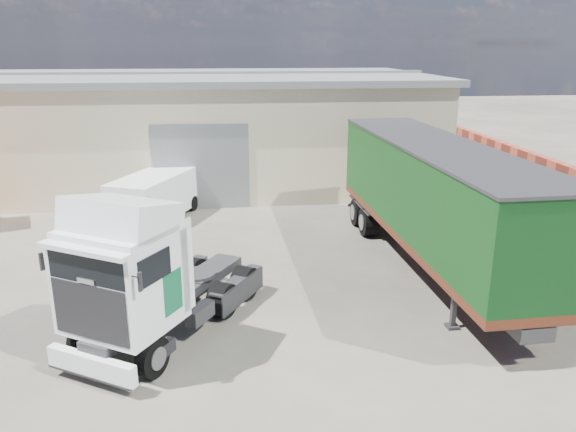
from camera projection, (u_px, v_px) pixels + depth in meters
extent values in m
plane|color=#2B2722|center=(267.00, 312.00, 14.77)|extent=(120.00, 120.00, 0.00)
cube|color=beige|center=(126.00, 131.00, 28.60)|extent=(30.00, 12.00, 5.00)
cube|color=slate|center=(122.00, 77.00, 27.82)|extent=(30.60, 12.60, 0.30)
cube|color=slate|center=(201.00, 167.00, 23.51)|extent=(4.00, 0.08, 3.60)
cube|color=slate|center=(121.00, 73.00, 27.76)|extent=(30.60, 0.40, 0.15)
cube|color=#993526|center=(557.00, 195.00, 21.30)|extent=(0.35, 26.00, 2.50)
cylinder|color=black|center=(118.00, 348.00, 12.16)|extent=(2.27, 1.84, 0.90)
cylinder|color=black|center=(195.00, 294.00, 14.76)|extent=(2.30, 1.86, 0.90)
cylinder|color=black|center=(218.00, 278.00, 15.80)|extent=(2.30, 1.86, 0.90)
cube|color=#2D2D30|center=(173.00, 297.00, 13.85)|extent=(3.52, 5.24, 0.26)
cube|color=white|center=(91.00, 366.00, 11.45)|extent=(1.98, 1.29, 0.47)
cube|color=white|center=(121.00, 280.00, 11.98)|extent=(2.83, 2.77, 2.09)
cube|color=black|center=(90.00, 312.00, 11.22)|extent=(1.64, 1.00, 1.19)
cube|color=black|center=(86.00, 268.00, 10.96)|extent=(1.67, 1.01, 0.64)
cube|color=white|center=(121.00, 217.00, 11.73)|extent=(2.66, 2.50, 1.05)
cube|color=#0B5232|center=(95.00, 276.00, 12.76)|extent=(0.33, 0.56, 0.94)
cube|color=#0B5232|center=(173.00, 292.00, 11.92)|extent=(0.33, 0.56, 0.94)
cylinder|color=#2D2D30|center=(197.00, 274.00, 14.76)|extent=(1.28, 1.28, 0.10)
cube|color=#2D2D30|center=(454.00, 308.00, 13.78)|extent=(0.31, 0.31, 1.08)
cube|color=#2D2D30|center=(521.00, 303.00, 14.02)|extent=(0.31, 0.31, 1.08)
cylinder|color=black|center=(390.00, 216.00, 21.22)|extent=(2.55, 1.13, 1.04)
cube|color=#2D2D30|center=(431.00, 242.00, 17.34)|extent=(1.19, 11.84, 0.34)
cube|color=#572014|center=(432.00, 232.00, 17.25)|extent=(2.86, 11.90, 0.24)
cube|color=black|center=(435.00, 188.00, 16.84)|extent=(2.86, 11.90, 2.56)
cube|color=#2D2D30|center=(439.00, 145.00, 16.45)|extent=(2.92, 11.96, 0.08)
cylinder|color=black|center=(136.00, 223.00, 21.09)|extent=(1.95, 1.32, 0.63)
cylinder|color=black|center=(175.00, 202.00, 23.90)|extent=(1.95, 1.32, 0.63)
cube|color=white|center=(155.00, 195.00, 22.29)|extent=(3.45, 4.79, 1.64)
cube|color=white|center=(130.00, 208.00, 20.64)|extent=(1.98, 1.51, 1.06)
cube|color=black|center=(132.00, 193.00, 20.66)|extent=(1.57, 0.75, 0.58)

